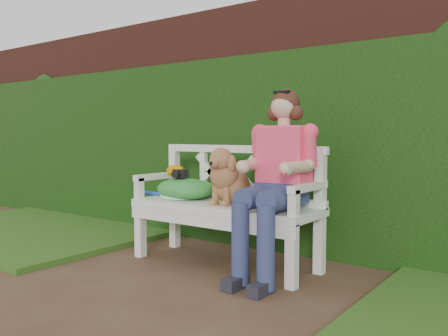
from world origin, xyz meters
The scene contains 11 objects.
ground centered at (0.00, 0.00, 0.00)m, with size 60.00×60.00×0.00m, color #462D1C.
brick_wall centered at (0.00, 1.90, 1.10)m, with size 10.00×0.30×2.20m, color #5A291E.
ivy_hedge centered at (0.00, 1.68, 0.85)m, with size 10.00×0.18×1.70m, color #245611.
grass_left centered at (-2.40, 0.90, 0.03)m, with size 2.60×2.00×0.05m, color #1E410E.
garden_bench centered at (-0.09, 1.02, 0.24)m, with size 1.58×0.60×0.48m, color white, non-canonical shape.
seated_woman centered at (0.42, 1.00, 0.63)m, with size 0.53×0.71×1.26m, color #DA3144, non-canonical shape.
dog centered at (-0.03, 1.01, 0.70)m, with size 0.29×0.39×0.43m, color #9C5C29, non-canonical shape.
tennis_racket centered at (-0.59, 1.03, 0.50)m, with size 0.68×0.29×0.03m, color white, non-canonical shape.
green_bag centered at (-0.50, 1.03, 0.57)m, with size 0.51×0.39×0.17m, color #338733, non-canonical shape.
camera_item centered at (-0.51, 1.00, 0.69)m, with size 0.11×0.08×0.07m, color black.
baseball_glove centered at (-0.59, 1.02, 0.70)m, with size 0.17×0.12×0.10m, color #CB7F00.
Camera 1 is at (2.05, -1.89, 1.00)m, focal length 38.00 mm.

